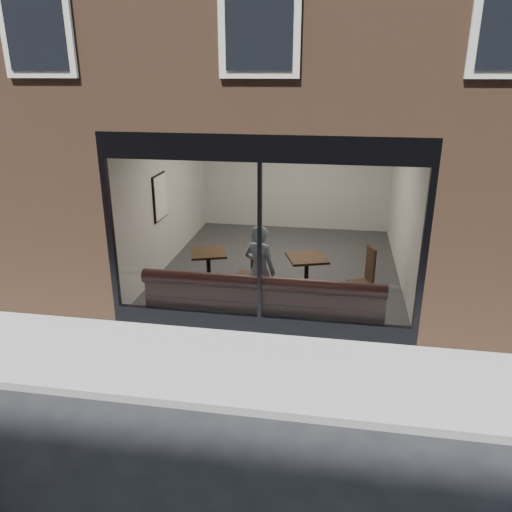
% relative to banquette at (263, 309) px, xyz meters
% --- Properties ---
extents(ground, '(120.00, 120.00, 0.00)m').
position_rel_banquette_xyz_m(ground, '(0.00, -2.45, -0.23)').
color(ground, black).
rests_on(ground, ground).
extents(sidewalk_near, '(40.00, 2.00, 0.01)m').
position_rel_banquette_xyz_m(sidewalk_near, '(0.00, -1.45, -0.22)').
color(sidewalk_near, gray).
rests_on(sidewalk_near, ground).
extents(kerb_near, '(40.00, 0.10, 0.12)m').
position_rel_banquette_xyz_m(kerb_near, '(0.00, -2.50, -0.17)').
color(kerb_near, gray).
rests_on(kerb_near, ground).
extents(host_building_pier_left, '(2.50, 12.00, 3.20)m').
position_rel_banquette_xyz_m(host_building_pier_left, '(-3.75, 5.55, 1.38)').
color(host_building_pier_left, brown).
rests_on(host_building_pier_left, ground).
extents(host_building_pier_right, '(2.50, 12.00, 3.20)m').
position_rel_banquette_xyz_m(host_building_pier_right, '(3.75, 5.55, 1.38)').
color(host_building_pier_right, brown).
rests_on(host_building_pier_right, ground).
extents(host_building_backfill, '(5.00, 6.00, 3.20)m').
position_rel_banquette_xyz_m(host_building_backfill, '(0.00, 8.55, 1.38)').
color(host_building_backfill, brown).
rests_on(host_building_backfill, ground).
extents(cafe_floor, '(6.00, 6.00, 0.00)m').
position_rel_banquette_xyz_m(cafe_floor, '(0.00, 2.55, -0.21)').
color(cafe_floor, '#2D2D30').
rests_on(cafe_floor, ground).
extents(cafe_ceiling, '(6.00, 6.00, 0.00)m').
position_rel_banquette_xyz_m(cafe_ceiling, '(0.00, 2.55, 2.97)').
color(cafe_ceiling, white).
rests_on(cafe_ceiling, host_building_upper).
extents(cafe_wall_back, '(5.00, 0.00, 5.00)m').
position_rel_banquette_xyz_m(cafe_wall_back, '(0.00, 5.54, 1.37)').
color(cafe_wall_back, beige).
rests_on(cafe_wall_back, ground).
extents(cafe_wall_left, '(0.00, 6.00, 6.00)m').
position_rel_banquette_xyz_m(cafe_wall_left, '(-2.49, 2.55, 1.37)').
color(cafe_wall_left, beige).
rests_on(cafe_wall_left, ground).
extents(cafe_wall_right, '(0.00, 6.00, 6.00)m').
position_rel_banquette_xyz_m(cafe_wall_right, '(2.49, 2.55, 1.37)').
color(cafe_wall_right, beige).
rests_on(cafe_wall_right, ground).
extents(storefront_kick, '(5.00, 0.10, 0.30)m').
position_rel_banquette_xyz_m(storefront_kick, '(0.00, -0.40, -0.08)').
color(storefront_kick, black).
rests_on(storefront_kick, ground).
extents(storefront_header, '(5.00, 0.10, 0.40)m').
position_rel_banquette_xyz_m(storefront_header, '(0.00, -0.40, 2.77)').
color(storefront_header, black).
rests_on(storefront_header, host_building_upper).
extents(storefront_mullion, '(0.06, 0.10, 2.50)m').
position_rel_banquette_xyz_m(storefront_mullion, '(0.00, -0.40, 1.32)').
color(storefront_mullion, black).
rests_on(storefront_mullion, storefront_kick).
extents(storefront_glass, '(4.80, 0.00, 4.80)m').
position_rel_banquette_xyz_m(storefront_glass, '(0.00, -0.43, 1.33)').
color(storefront_glass, white).
rests_on(storefront_glass, storefront_kick).
extents(banquette, '(4.00, 0.55, 0.45)m').
position_rel_banquette_xyz_m(banquette, '(0.00, 0.00, 0.00)').
color(banquette, '#331512').
rests_on(banquette, cafe_floor).
extents(person, '(0.70, 0.59, 1.63)m').
position_rel_banquette_xyz_m(person, '(-0.11, 0.29, 0.59)').
color(person, '#9DBBCF').
rests_on(person, cafe_floor).
extents(cafe_table_left, '(0.85, 0.85, 0.04)m').
position_rel_banquette_xyz_m(cafe_table_left, '(-1.27, 1.21, 0.52)').
color(cafe_table_left, black).
rests_on(cafe_table_left, cafe_floor).
extents(cafe_table_right, '(0.88, 0.88, 0.04)m').
position_rel_banquette_xyz_m(cafe_table_right, '(0.64, 1.24, 0.52)').
color(cafe_table_right, black).
rests_on(cafe_table_right, cafe_floor).
extents(cafe_chair_left, '(0.47, 0.47, 0.04)m').
position_rel_banquette_xyz_m(cafe_chair_left, '(-0.56, 1.38, 0.01)').
color(cafe_chair_left, black).
rests_on(cafe_chair_left, cafe_floor).
extents(cafe_chair_right, '(0.48, 0.48, 0.04)m').
position_rel_banquette_xyz_m(cafe_chair_right, '(1.65, 1.37, 0.01)').
color(cafe_chair_right, black).
rests_on(cafe_chair_right, cafe_floor).
extents(wall_poster, '(0.02, 0.67, 0.89)m').
position_rel_banquette_xyz_m(wall_poster, '(-2.45, 1.98, 1.39)').
color(wall_poster, white).
rests_on(wall_poster, cafe_wall_left).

